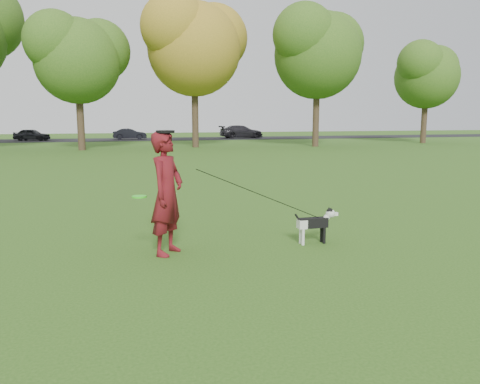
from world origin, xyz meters
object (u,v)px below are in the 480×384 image
object	(u,v)px
car_left	(32,135)
car_mid	(130,134)
man	(167,193)
car_right	(241,132)
dog	(316,222)

from	to	relation	value
car_left	car_mid	bearing A→B (deg)	-72.27
man	car_right	size ratio (longest dim) A/B	0.44
car_right	man	bearing A→B (deg)	160.83
car_left	car_right	bearing A→B (deg)	-72.27
man	dog	distance (m)	2.69
car_mid	car_right	bearing A→B (deg)	-88.41
car_left	car_right	distance (m)	20.58
dog	car_left	size ratio (longest dim) A/B	0.26
man	car_left	world-z (taller)	man
car_mid	dog	bearing A→B (deg)	-175.91
dog	car_mid	bearing A→B (deg)	92.50
dog	car_mid	world-z (taller)	car_mid
man	dog	world-z (taller)	man
man	car_left	bearing A→B (deg)	45.83
car_left	man	bearing A→B (deg)	-150.85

